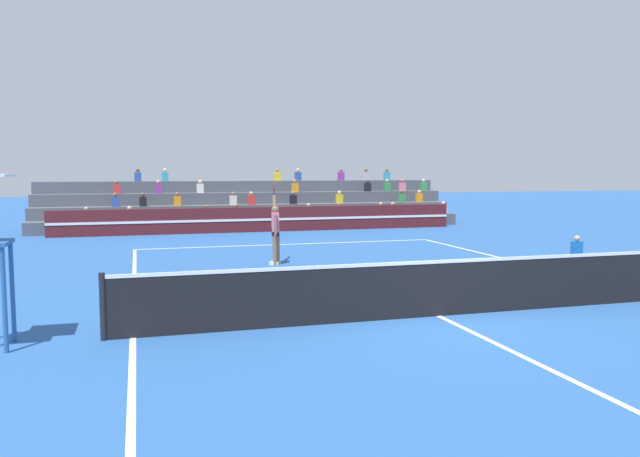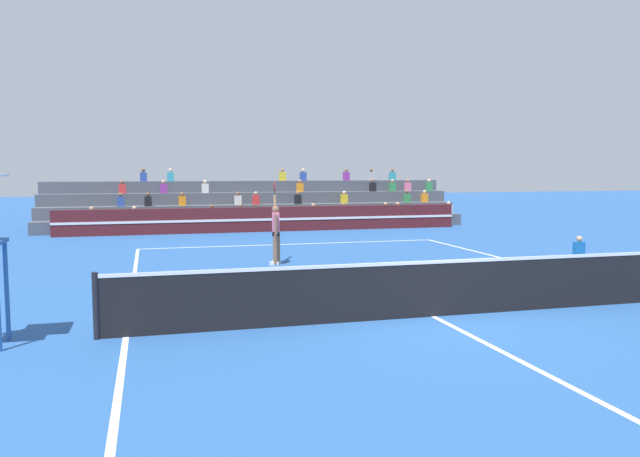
{
  "view_description": "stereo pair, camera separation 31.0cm",
  "coord_description": "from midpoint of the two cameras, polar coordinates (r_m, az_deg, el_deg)",
  "views": [
    {
      "loc": [
        -5.37,
        -10.4,
        2.72
      ],
      "look_at": [
        -0.47,
        6.31,
        1.1
      ],
      "focal_mm": 35.0,
      "sensor_mm": 36.0,
      "label": 1
    },
    {
      "loc": [
        -5.07,
        -10.48,
        2.72
      ],
      "look_at": [
        -0.47,
        6.31,
        1.1
      ],
      "focal_mm": 35.0,
      "sensor_mm": 36.0,
      "label": 2
    }
  ],
  "objects": [
    {
      "name": "tennis_ball",
      "position": [
        18.12,
        6.75,
        -3.25
      ],
      "size": [
        0.07,
        0.07,
        0.07
      ],
      "primitive_type": "sphere",
      "color": "#C6DB33",
      "rests_on": "ground"
    },
    {
      "name": "tennis_net",
      "position": [
        11.87,
        10.09,
        -5.33
      ],
      "size": [
        12.0,
        0.1,
        1.1
      ],
      "color": "black",
      "rests_on": "ground"
    },
    {
      "name": "ground_plane",
      "position": [
        11.99,
        10.05,
        -7.89
      ],
      "size": [
        120.0,
        120.0,
        0.0
      ],
      "primitive_type": "plane",
      "color": "#285699"
    },
    {
      "name": "ball_kid_courtside",
      "position": [
        19.58,
        21.99,
        -2.08
      ],
      "size": [
        0.3,
        0.36,
        0.84
      ],
      "color": "black",
      "rests_on": "ground"
    },
    {
      "name": "tennis_player",
      "position": [
        18.11,
        -4.58,
        -0.19
      ],
      "size": [
        0.39,
        1.12,
        2.44
      ],
      "color": "brown",
      "rests_on": "ground"
    },
    {
      "name": "court_lines",
      "position": [
        11.98,
        10.05,
        -7.87
      ],
      "size": [
        11.1,
        23.9,
        0.01
      ],
      "color": "white",
      "rests_on": "ground"
    },
    {
      "name": "sponsor_banner_wall",
      "position": [
        27.91,
        -5.52,
        0.84
      ],
      "size": [
        18.0,
        0.26,
        1.1
      ],
      "color": "#51191E",
      "rests_on": "ground"
    },
    {
      "name": "bleacher_stand",
      "position": [
        31.01,
        -6.6,
        1.8
      ],
      "size": [
        19.99,
        3.8,
        2.83
      ],
      "color": "#4C515B",
      "rests_on": "ground"
    }
  ]
}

